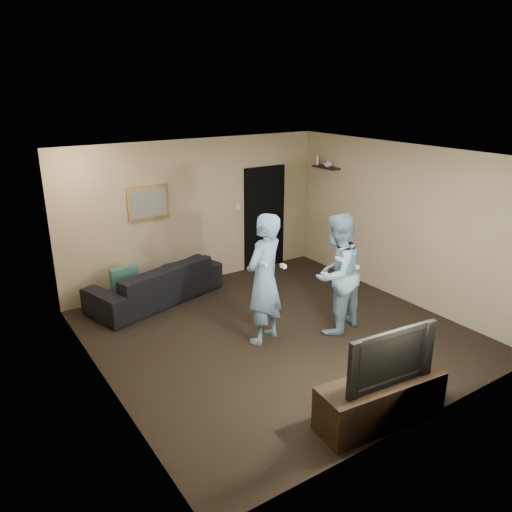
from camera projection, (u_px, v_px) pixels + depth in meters
ground at (277, 333)px, 7.36m from camera, size 5.00×5.00×0.00m
ceiling at (280, 155)px, 6.51m from camera, size 5.00×5.00×0.04m
wall_back at (197, 213)px, 8.91m from camera, size 5.00×0.04×2.60m
wall_front at (425, 315)px, 4.96m from camera, size 5.00×0.04×2.60m
wall_left at (99, 288)px, 5.63m from camera, size 0.04×5.00×2.60m
wall_right at (401, 223)px, 8.23m from camera, size 0.04×5.00×2.60m
sofa at (156, 282)px, 8.36m from camera, size 2.45×1.49×0.67m
throw_pillow at (125, 280)px, 8.03m from camera, size 0.45×0.15×0.44m
painting_frame at (148, 203)px, 8.32m from camera, size 0.72×0.05×0.57m
painting_canvas at (149, 203)px, 8.30m from camera, size 0.62×0.01×0.47m
doorway at (264, 218)px, 9.73m from camera, size 0.90×0.06×2.00m
light_switch at (238, 207)px, 9.33m from camera, size 0.08×0.02×0.12m
wall_shelf at (326, 167)px, 9.37m from camera, size 0.20×0.60×0.03m
shelf_vase at (328, 163)px, 9.30m from camera, size 0.17×0.17×0.15m
shelf_figurine at (317, 160)px, 9.54m from camera, size 0.06×0.06×0.18m
tv_console at (380, 401)px, 5.37m from camera, size 1.50×0.61×0.52m
television at (385, 354)px, 5.18m from camera, size 1.11×0.25×0.64m
wii_player_left at (264, 279)px, 6.86m from camera, size 0.80×0.67×1.87m
wii_player_right at (336, 274)px, 7.18m from camera, size 1.01×0.87×1.78m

